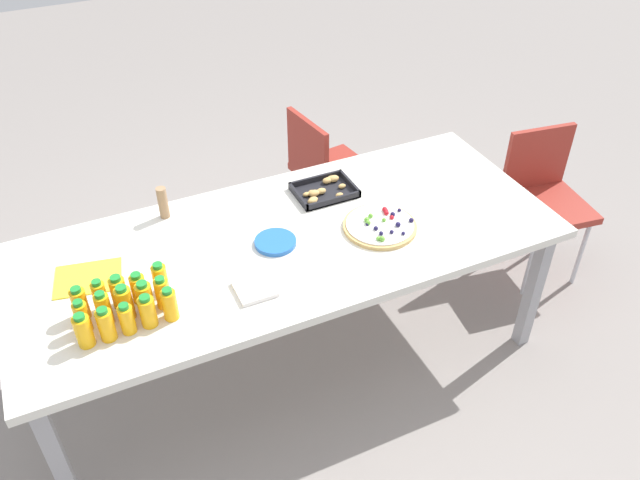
# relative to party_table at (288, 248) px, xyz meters

# --- Properties ---
(ground_plane) EXTENTS (12.00, 12.00, 0.00)m
(ground_plane) POSITION_rel_party_table_xyz_m (0.00, 0.00, -0.69)
(ground_plane) COLOR gray
(party_table) EXTENTS (2.36, 0.97, 0.74)m
(party_table) POSITION_rel_party_table_xyz_m (0.00, 0.00, 0.00)
(party_table) COLOR silver
(party_table) RESTS_ON ground_plane
(chair_end) EXTENTS (0.45, 0.45, 0.83)m
(chair_end) POSITION_rel_party_table_xyz_m (1.53, 0.08, -0.19)
(chair_end) COLOR maroon
(chair_end) RESTS_ON ground_plane
(chair_far_right) EXTENTS (0.45, 0.45, 0.83)m
(chair_far_right) POSITION_rel_party_table_xyz_m (0.57, 0.81, -0.19)
(chair_far_right) COLOR maroon
(chair_far_right) RESTS_ON ground_plane
(juice_bottle_0) EXTENTS (0.06, 0.06, 0.14)m
(juice_bottle_0) POSITION_rel_party_table_xyz_m (-0.89, -0.26, 0.12)
(juice_bottle_0) COLOR #FBAF14
(juice_bottle_0) RESTS_ON party_table
(juice_bottle_1) EXTENTS (0.06, 0.06, 0.14)m
(juice_bottle_1) POSITION_rel_party_table_xyz_m (-0.81, -0.27, 0.12)
(juice_bottle_1) COLOR #FAAB14
(juice_bottle_1) RESTS_ON party_table
(juice_bottle_2) EXTENTS (0.05, 0.05, 0.13)m
(juice_bottle_2) POSITION_rel_party_table_xyz_m (-0.74, -0.26, 0.12)
(juice_bottle_2) COLOR #F9AD14
(juice_bottle_2) RESTS_ON party_table
(juice_bottle_3) EXTENTS (0.06, 0.06, 0.14)m
(juice_bottle_3) POSITION_rel_party_table_xyz_m (-0.66, -0.26, 0.12)
(juice_bottle_3) COLOR #F9AD14
(juice_bottle_3) RESTS_ON party_table
(juice_bottle_4) EXTENTS (0.06, 0.06, 0.14)m
(juice_bottle_4) POSITION_rel_party_table_xyz_m (-0.58, -0.26, 0.12)
(juice_bottle_4) COLOR #F9AA14
(juice_bottle_4) RESTS_ON party_table
(juice_bottle_5) EXTENTS (0.05, 0.05, 0.14)m
(juice_bottle_5) POSITION_rel_party_table_xyz_m (-0.88, -0.19, 0.12)
(juice_bottle_5) COLOR #F8AD14
(juice_bottle_5) RESTS_ON party_table
(juice_bottle_6) EXTENTS (0.06, 0.06, 0.15)m
(juice_bottle_6) POSITION_rel_party_table_xyz_m (-0.80, -0.18, 0.13)
(juice_bottle_6) COLOR #FBAF14
(juice_bottle_6) RESTS_ON party_table
(juice_bottle_7) EXTENTS (0.06, 0.06, 0.15)m
(juice_bottle_7) POSITION_rel_party_table_xyz_m (-0.73, -0.19, 0.13)
(juice_bottle_7) COLOR #F9AC14
(juice_bottle_7) RESTS_ON party_table
(juice_bottle_8) EXTENTS (0.06, 0.06, 0.14)m
(juice_bottle_8) POSITION_rel_party_table_xyz_m (-0.65, -0.19, 0.12)
(juice_bottle_8) COLOR #FAAE14
(juice_bottle_8) RESTS_ON party_table
(juice_bottle_9) EXTENTS (0.05, 0.05, 0.14)m
(juice_bottle_9) POSITION_rel_party_table_xyz_m (-0.59, -0.19, 0.12)
(juice_bottle_9) COLOR #F8AE14
(juice_bottle_9) RESTS_ON party_table
(juice_bottle_10) EXTENTS (0.06, 0.06, 0.14)m
(juice_bottle_10) POSITION_rel_party_table_xyz_m (-0.88, -0.11, 0.12)
(juice_bottle_10) COLOR #FBAB14
(juice_bottle_10) RESTS_ON party_table
(juice_bottle_11) EXTENTS (0.05, 0.05, 0.15)m
(juice_bottle_11) POSITION_rel_party_table_xyz_m (-0.80, -0.11, 0.13)
(juice_bottle_11) COLOR #F9AD14
(juice_bottle_11) RESTS_ON party_table
(juice_bottle_12) EXTENTS (0.06, 0.06, 0.14)m
(juice_bottle_12) POSITION_rel_party_table_xyz_m (-0.73, -0.11, 0.12)
(juice_bottle_12) COLOR #F8AE14
(juice_bottle_12) RESTS_ON party_table
(juice_bottle_13) EXTENTS (0.06, 0.06, 0.13)m
(juice_bottle_13) POSITION_rel_party_table_xyz_m (-0.66, -0.12, 0.12)
(juice_bottle_13) COLOR #F8AC14
(juice_bottle_13) RESTS_ON party_table
(juice_bottle_14) EXTENTS (0.06, 0.06, 0.14)m
(juice_bottle_14) POSITION_rel_party_table_xyz_m (-0.57, -0.11, 0.12)
(juice_bottle_14) COLOR #F9AF14
(juice_bottle_14) RESTS_ON party_table
(fruit_pizza) EXTENTS (0.33, 0.33, 0.05)m
(fruit_pizza) POSITION_rel_party_table_xyz_m (0.40, -0.11, 0.07)
(fruit_pizza) COLOR tan
(fruit_pizza) RESTS_ON party_table
(snack_tray) EXTENTS (0.28, 0.21, 0.04)m
(snack_tray) POSITION_rel_party_table_xyz_m (0.29, 0.25, 0.07)
(snack_tray) COLOR black
(snack_tray) RESTS_ON party_table
(plate_stack) EXTENTS (0.18, 0.18, 0.02)m
(plate_stack) POSITION_rel_party_table_xyz_m (-0.06, -0.01, 0.07)
(plate_stack) COLOR blue
(plate_stack) RESTS_ON party_table
(napkin_stack) EXTENTS (0.15, 0.15, 0.02)m
(napkin_stack) POSITION_rel_party_table_xyz_m (-0.24, -0.25, 0.07)
(napkin_stack) COLOR white
(napkin_stack) RESTS_ON party_table
(cardboard_tube) EXTENTS (0.04, 0.04, 0.15)m
(cardboard_tube) POSITION_rel_party_table_xyz_m (-0.44, 0.38, 0.13)
(cardboard_tube) COLOR #9E7A56
(cardboard_tube) RESTS_ON party_table
(paper_folder) EXTENTS (0.29, 0.25, 0.01)m
(paper_folder) POSITION_rel_party_table_xyz_m (-0.83, 0.10, 0.06)
(paper_folder) COLOR yellow
(paper_folder) RESTS_ON party_table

